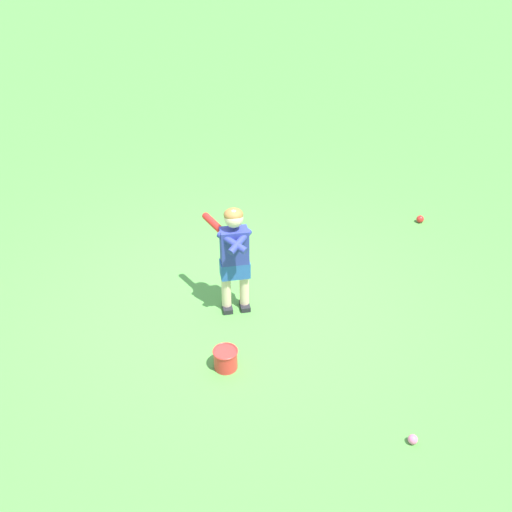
{
  "coord_description": "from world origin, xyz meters",
  "views": [
    {
      "loc": [
        3.09,
        -3.34,
        3.51
      ],
      "look_at": [
        0.06,
        0.2,
        0.45
      ],
      "focal_mm": 40.94,
      "sensor_mm": 36.0,
      "label": 1
    }
  ],
  "objects_px": {
    "child_batter": "(234,251)",
    "play_ball_far_right": "(413,439)",
    "play_ball_behind_batter": "(420,219)",
    "toy_bucket": "(226,358)"
  },
  "relations": [
    {
      "from": "play_ball_behind_batter",
      "to": "toy_bucket",
      "type": "distance_m",
      "value": 3.33
    },
    {
      "from": "play_ball_behind_batter",
      "to": "child_batter",
      "type": "bearing_deg",
      "value": -102.16
    },
    {
      "from": "play_ball_behind_batter",
      "to": "play_ball_far_right",
      "type": "distance_m",
      "value": 3.36
    },
    {
      "from": "child_batter",
      "to": "play_ball_far_right",
      "type": "relative_size",
      "value": 14.48
    },
    {
      "from": "play_ball_behind_batter",
      "to": "toy_bucket",
      "type": "relative_size",
      "value": 0.41
    },
    {
      "from": "child_batter",
      "to": "play_ball_behind_batter",
      "type": "bearing_deg",
      "value": 77.84
    },
    {
      "from": "child_batter",
      "to": "play_ball_far_right",
      "type": "height_order",
      "value": "child_batter"
    },
    {
      "from": "play_ball_behind_batter",
      "to": "toy_bucket",
      "type": "height_order",
      "value": "toy_bucket"
    },
    {
      "from": "toy_bucket",
      "to": "play_ball_behind_batter",
      "type": "bearing_deg",
      "value": 88.46
    },
    {
      "from": "play_ball_far_right",
      "to": "toy_bucket",
      "type": "relative_size",
      "value": 0.35
    }
  ]
}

